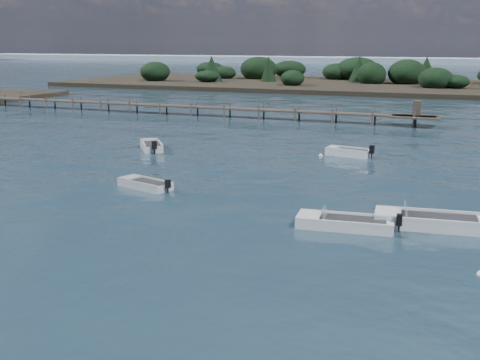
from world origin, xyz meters
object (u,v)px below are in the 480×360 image
at_px(dinghy_mid_grey, 145,186).
at_px(jetty, 194,107).
at_px(tender_far_white, 348,154).
at_px(dinghy_mid_white_a, 345,225).
at_px(dinghy_mid_white_b, 429,224).
at_px(tender_far_grey, 151,147).

height_order(dinghy_mid_grey, jetty, jetty).
bearing_deg(tender_far_white, dinghy_mid_white_a, -78.24).
distance_m(dinghy_mid_grey, dinghy_mid_white_a, 13.39).
bearing_deg(dinghy_mid_white_a, jetty, 125.38).
height_order(dinghy_mid_white_b, dinghy_mid_grey, dinghy_mid_white_b).
xyz_separation_m(dinghy_mid_grey, dinghy_mid_white_a, (12.96, -3.36, 0.01)).
height_order(tender_far_grey, dinghy_mid_grey, tender_far_grey).
xyz_separation_m(tender_far_grey, dinghy_mid_grey, (6.39, -11.65, -0.05)).
bearing_deg(jetty, dinghy_mid_grey, -68.21).
bearing_deg(dinghy_mid_grey, tender_far_grey, 118.76).
distance_m(tender_far_grey, tender_far_white, 15.89).
relative_size(dinghy_mid_white_b, dinghy_mid_white_a, 1.13).
bearing_deg(tender_far_white, jetty, 139.92).
distance_m(dinghy_mid_white_b, dinghy_mid_white_a, 4.04).
xyz_separation_m(tender_far_white, jetty, (-22.78, 19.17, 0.80)).
distance_m(dinghy_mid_white_a, jetty, 45.92).
bearing_deg(dinghy_mid_white_b, dinghy_mid_white_a, -156.65).
bearing_deg(tender_far_white, dinghy_mid_grey, -121.56).
distance_m(tender_far_white, jetty, 29.78).
bearing_deg(dinghy_mid_white_b, tender_far_grey, 149.83).
xyz_separation_m(dinghy_mid_white_b, dinghy_mid_white_a, (-3.71, -1.60, -0.03)).
distance_m(dinghy_mid_white_b, dinghy_mid_grey, 16.76).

